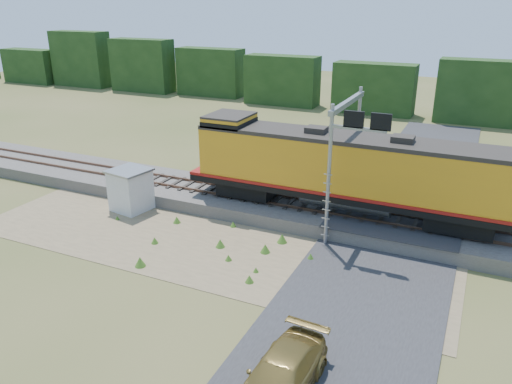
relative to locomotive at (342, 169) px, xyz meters
The scene contains 11 objects.
ground 7.90m from the locomotive, 122.99° to the right, with size 140.00×140.00×0.00m, color #475123.
ballast 4.88m from the locomotive, behind, with size 70.00×5.00×0.80m, color slate.
rails 4.61m from the locomotive, behind, with size 70.00×1.54×0.16m.
dirt_shoulder 8.72m from the locomotive, 136.99° to the right, with size 26.00×8.00×0.03m, color #8C7754.
road 6.92m from the locomotive, 59.44° to the right, with size 7.00×66.00×0.86m.
tree_line_north 32.24m from the locomotive, 96.94° to the left, with size 130.00×3.00×6.50m.
weed_clumps 10.03m from the locomotive, 141.42° to the right, with size 15.00×6.20×0.56m, color #427220, non-canonical shape.
locomotive is the anchor object (origin of this frame).
shed 12.76m from the locomotive, 164.85° to the right, with size 2.53×2.53×2.60m.
signal_gantry 2.38m from the locomotive, 56.61° to the right, with size 2.96×6.20×7.47m.
car 14.19m from the locomotive, 81.80° to the right, with size 1.95×4.81×1.40m, color olive.
Camera 1 is at (10.58, -19.82, 12.09)m, focal length 35.00 mm.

